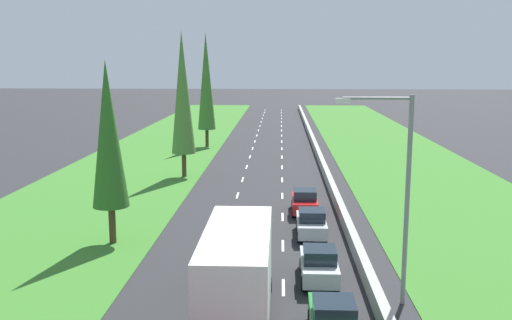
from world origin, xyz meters
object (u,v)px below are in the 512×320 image
(green_hatchback_right_lane, at_px, (333,320))
(poplar_tree_second, at_px, (108,135))
(silver_hatchback_right_lane_fourth, at_px, (311,223))
(white_box_truck_centre_lane, at_px, (239,273))
(red_hatchback_right_lane, at_px, (305,202))
(poplar_tree_fourth, at_px, (206,82))
(poplar_tree_third, at_px, (182,93))
(silver_hatchback_right_lane, at_px, (319,264))
(street_light_mast, at_px, (400,185))

(green_hatchback_right_lane, distance_m, poplar_tree_second, 16.91)
(poplar_tree_second, bearing_deg, green_hatchback_right_lane, -43.60)
(silver_hatchback_right_lane_fourth, xyz_separation_m, white_box_truck_centre_lane, (-3.46, -11.66, 1.35))
(red_hatchback_right_lane, bearing_deg, white_box_truck_centre_lane, -100.98)
(white_box_truck_centre_lane, xyz_separation_m, poplar_tree_fourth, (-7.35, 46.91, 5.73))
(red_hatchback_right_lane, xyz_separation_m, poplar_tree_third, (-10.36, 11.92, 6.71))
(green_hatchback_right_lane, bearing_deg, red_hatchback_right_lane, 91.00)
(green_hatchback_right_lane, height_order, poplar_tree_fourth, poplar_tree_fourth)
(white_box_truck_centre_lane, bearing_deg, poplar_tree_second, 128.88)
(white_box_truck_centre_lane, xyz_separation_m, poplar_tree_second, (-8.01, 9.93, 4.09))
(silver_hatchback_right_lane, height_order, poplar_tree_third, poplar_tree_third)
(red_hatchback_right_lane, relative_size, street_light_mast, 0.43)
(silver_hatchback_right_lane_fourth, xyz_separation_m, street_light_mast, (3.10, -9.27, 4.40))
(street_light_mast, bearing_deg, red_hatchback_right_lane, 102.77)
(poplar_tree_second, xyz_separation_m, street_light_mast, (14.57, -7.54, -1.04))
(silver_hatchback_right_lane_fourth, distance_m, white_box_truck_centre_lane, 12.23)
(poplar_tree_third, bearing_deg, street_light_mast, -62.68)
(poplar_tree_third, bearing_deg, red_hatchback_right_lane, -49.02)
(green_hatchback_right_lane, height_order, poplar_tree_third, poplar_tree_third)
(green_hatchback_right_lane, bearing_deg, poplar_tree_second, 136.40)
(green_hatchback_right_lane, distance_m, silver_hatchback_right_lane, 5.87)
(green_hatchback_right_lane, xyz_separation_m, poplar_tree_third, (-10.67, 29.92, 6.71))
(poplar_tree_fourth, bearing_deg, silver_hatchback_right_lane, -75.62)
(silver_hatchback_right_lane, distance_m, white_box_truck_centre_lane, 6.03)
(white_box_truck_centre_lane, height_order, poplar_tree_fourth, poplar_tree_fourth)
(green_hatchback_right_lane, relative_size, poplar_tree_third, 0.30)
(silver_hatchback_right_lane_fourth, bearing_deg, silver_hatchback_right_lane, -90.05)
(street_light_mast, bearing_deg, silver_hatchback_right_lane_fourth, 108.51)
(poplar_tree_third, height_order, poplar_tree_fourth, poplar_tree_fourth)
(poplar_tree_second, bearing_deg, red_hatchback_right_lane, 31.64)
(silver_hatchback_right_lane, bearing_deg, red_hatchback_right_lane, 90.84)
(poplar_tree_second, distance_m, poplar_tree_fourth, 37.02)
(poplar_tree_third, bearing_deg, silver_hatchback_right_lane, -66.34)
(green_hatchback_right_lane, height_order, street_light_mast, street_light_mast)
(silver_hatchback_right_lane, bearing_deg, street_light_mast, -37.27)
(silver_hatchback_right_lane, relative_size, white_box_truck_centre_lane, 0.41)
(silver_hatchback_right_lane_fourth, relative_size, poplar_tree_second, 0.37)
(silver_hatchback_right_lane, bearing_deg, poplar_tree_second, 155.70)
(street_light_mast, bearing_deg, poplar_tree_fourth, 107.36)
(silver_hatchback_right_lane, bearing_deg, poplar_tree_third, 113.66)
(silver_hatchback_right_lane_fourth, bearing_deg, red_hatchback_right_lane, 92.01)
(silver_hatchback_right_lane_fourth, bearing_deg, green_hatchback_right_lane, -89.41)
(silver_hatchback_right_lane, xyz_separation_m, silver_hatchback_right_lane_fourth, (0.01, 6.90, 0.00))
(silver_hatchback_right_lane_fourth, height_order, street_light_mast, street_light_mast)
(white_box_truck_centre_lane, bearing_deg, green_hatchback_right_lane, -17.25)
(silver_hatchback_right_lane, distance_m, poplar_tree_fourth, 44.09)
(green_hatchback_right_lane, relative_size, poplar_tree_second, 0.37)
(poplar_tree_second, relative_size, street_light_mast, 1.16)
(red_hatchback_right_lane, distance_m, street_light_mast, 15.50)
(poplar_tree_fourth, distance_m, street_light_mast, 46.72)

